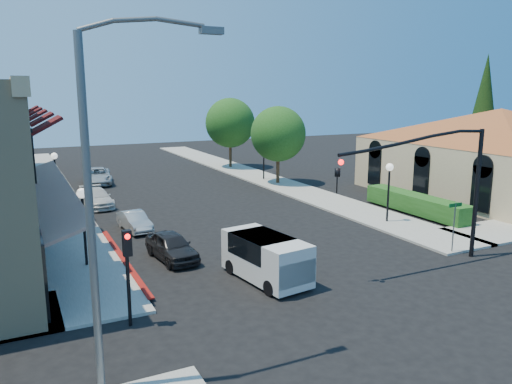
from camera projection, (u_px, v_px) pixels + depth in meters
name	position (u px, v px, depth m)	size (l,w,h in m)	color
ground	(353.00, 299.00, 18.77)	(120.00, 120.00, 0.00)	black
sidewalk_left	(49.00, 191.00, 38.71)	(3.50, 50.00, 0.12)	gray
sidewalk_right	(251.00, 175.00, 46.28)	(3.50, 50.00, 0.12)	gray
curb_red_strip	(123.00, 262.00, 22.81)	(0.25, 10.00, 0.06)	maroon
mission_building	(498.00, 144.00, 37.66)	(30.12, 30.12, 6.40)	tan
hedge	(415.00, 214.00, 31.75)	(1.40, 8.00, 1.10)	#1C4A15
conifer_far	(484.00, 106.00, 45.45)	(3.20, 3.20, 11.00)	#382316
street_tree_a	(278.00, 134.00, 41.09)	(4.56, 4.56, 6.48)	#382316
street_tree_b	(230.00, 123.00, 49.81)	(4.94, 4.94, 7.02)	#382316
signal_mast_arm	(444.00, 174.00, 21.81)	(8.01, 0.39, 6.00)	black
secondary_signal	(128.00, 260.00, 16.08)	(0.28, 0.42, 3.32)	black
cobra_streetlight	(104.00, 193.00, 12.00)	(3.60, 0.25, 9.31)	#595B5E
street_name_sign	(454.00, 219.00, 23.61)	(0.80, 0.06, 2.50)	#595B5E
lamppost_left_near	(83.00, 207.00, 21.58)	(0.44, 0.44, 3.57)	black
lamppost_left_far	(55.00, 165.00, 33.89)	(0.44, 0.44, 3.57)	black
lamppost_right_near	(389.00, 178.00, 28.94)	(0.44, 0.44, 3.57)	black
lamppost_right_far	(264.00, 149.00, 43.01)	(0.44, 0.44, 3.57)	black
white_van	(267.00, 256.00, 20.37)	(2.36, 4.37, 1.85)	silver
parked_car_a	(172.00, 246.00, 23.03)	(1.50, 3.72, 1.27)	black
parked_car_b	(135.00, 221.00, 27.83)	(1.13, 3.24, 1.07)	#A9ACAE
parked_car_c	(97.00, 198.00, 33.55)	(1.70, 4.19, 1.21)	silver
parked_car_d	(97.00, 176.00, 41.80)	(2.24, 4.86, 1.35)	#B9BBBF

